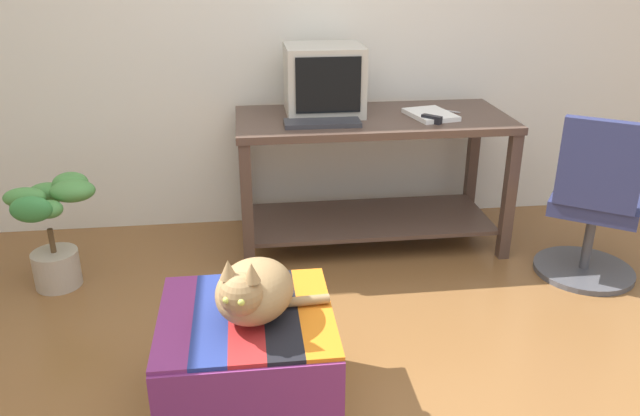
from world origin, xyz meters
TOP-DOWN VIEW (x-y plane):
  - back_wall at (0.00, 2.05)m, footprint 8.00×0.10m
  - desk at (0.32, 1.60)m, footprint 1.51×0.67m
  - tv_monitor at (0.06, 1.70)m, footprint 0.42×0.38m
  - keyboard at (0.02, 1.45)m, footprint 0.40×0.16m
  - book at (0.64, 1.55)m, footprint 0.27×0.33m
  - ottoman_with_blanket at (-0.41, 0.23)m, footprint 0.63×0.62m
  - cat at (-0.38, 0.19)m, footprint 0.46×0.41m
  - potted_plant at (-1.37, 1.29)m, footprint 0.44×0.35m
  - office_chair at (1.37, 1.03)m, footprint 0.58×0.58m
  - stapler at (0.60, 1.43)m, footprint 0.10×0.10m
  - pen at (0.77, 1.65)m, footprint 0.11×0.10m

SIDE VIEW (x-z plane):
  - ottoman_with_blanket at x=-0.41m, z-range 0.00..0.41m
  - potted_plant at x=-1.37m, z-range 0.06..0.64m
  - office_chair at x=1.37m, z-range -0.06..0.83m
  - desk at x=0.32m, z-range 0.14..0.91m
  - cat at x=-0.38m, z-range 0.39..0.67m
  - pen at x=0.77m, z-range 0.77..0.77m
  - keyboard at x=0.02m, z-range 0.77..0.79m
  - book at x=0.64m, z-range 0.77..0.79m
  - stapler at x=0.60m, z-range 0.77..0.81m
  - tv_monitor at x=0.06m, z-range 0.76..1.14m
  - back_wall at x=0.00m, z-range 0.00..2.60m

